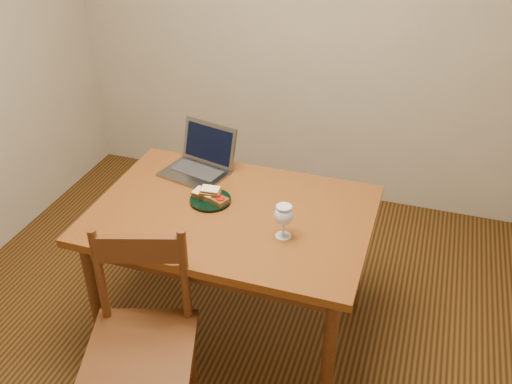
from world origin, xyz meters
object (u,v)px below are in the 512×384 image
(chair, at_px, (141,333))
(table, at_px, (232,226))
(milk_glass, at_px, (284,221))
(plate, at_px, (210,200))
(laptop, at_px, (201,159))

(chair, bearing_deg, table, 57.20)
(chair, height_order, milk_glass, milk_glass)
(chair, xyz_separation_m, plate, (0.05, 0.67, 0.24))
(plate, xyz_separation_m, milk_glass, (0.41, -0.16, 0.07))
(milk_glass, height_order, laptop, laptop)
(table, distance_m, laptop, 0.45)
(laptop, bearing_deg, table, -34.16)
(table, relative_size, plate, 6.51)
(milk_glass, bearing_deg, table, 157.99)
(table, height_order, chair, chair)
(chair, relative_size, laptop, 1.43)
(chair, bearing_deg, laptop, 79.30)
(chair, height_order, plate, chair)
(table, height_order, plate, plate)
(table, height_order, laptop, laptop)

